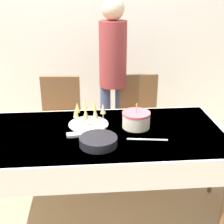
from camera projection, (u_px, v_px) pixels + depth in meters
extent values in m
plane|color=tan|center=(105.00, 210.00, 2.70)|extent=(12.00, 12.00, 0.00)
cube|color=silver|center=(96.00, 25.00, 3.78)|extent=(8.00, 0.05, 2.70)
cube|color=silver|center=(104.00, 134.00, 2.42)|extent=(1.85, 0.92, 0.03)
cube|color=silver|center=(104.00, 144.00, 2.46)|extent=(1.88, 0.95, 0.21)
cylinder|color=brown|center=(9.00, 154.00, 2.87)|extent=(0.06, 0.06, 0.72)
cylinder|color=brown|center=(192.00, 147.00, 3.00)|extent=(0.06, 0.06, 0.72)
cube|color=brown|center=(60.00, 131.00, 3.16)|extent=(0.45, 0.45, 0.04)
cube|color=brown|center=(61.00, 100.00, 3.24)|extent=(0.40, 0.07, 0.50)
cylinder|color=brown|center=(77.00, 160.00, 3.08)|extent=(0.04, 0.04, 0.41)
cylinder|color=brown|center=(40.00, 160.00, 3.08)|extent=(0.04, 0.04, 0.41)
cylinder|color=brown|center=(80.00, 142.00, 3.42)|extent=(0.04, 0.04, 0.41)
cylinder|color=brown|center=(47.00, 142.00, 3.41)|extent=(0.04, 0.04, 0.41)
cube|color=brown|center=(141.00, 128.00, 3.22)|extent=(0.43, 0.43, 0.04)
cube|color=brown|center=(138.00, 97.00, 3.30)|extent=(0.40, 0.04, 0.50)
cylinder|color=brown|center=(161.00, 155.00, 3.16)|extent=(0.04, 0.04, 0.41)
cylinder|color=brown|center=(125.00, 157.00, 3.13)|extent=(0.04, 0.04, 0.41)
cylinder|color=brown|center=(153.00, 139.00, 3.49)|extent=(0.04, 0.04, 0.41)
cylinder|color=brown|center=(121.00, 140.00, 3.46)|extent=(0.04, 0.04, 0.41)
cylinder|color=brown|center=(212.00, 173.00, 2.87)|extent=(0.04, 0.04, 0.41)
cylinder|color=beige|center=(136.00, 121.00, 2.49)|extent=(0.22, 0.22, 0.11)
cylinder|color=#D15B66|center=(136.00, 113.00, 2.46)|extent=(0.22, 0.22, 0.02)
cylinder|color=pink|center=(136.00, 109.00, 2.45)|extent=(0.01, 0.01, 0.06)
sphere|color=#F9CC4C|center=(137.00, 104.00, 2.43)|extent=(0.01, 0.01, 0.01)
cylinder|color=silver|center=(89.00, 124.00, 2.55)|extent=(0.33, 0.33, 0.01)
cylinder|color=silver|center=(103.00, 123.00, 2.56)|extent=(0.05, 0.05, 0.00)
cylinder|color=silver|center=(103.00, 118.00, 2.54)|extent=(0.01, 0.01, 0.08)
cone|color=#E0CC72|center=(103.00, 108.00, 2.51)|extent=(0.04, 0.04, 0.08)
cylinder|color=silver|center=(94.00, 119.00, 2.63)|extent=(0.05, 0.05, 0.00)
cylinder|color=silver|center=(94.00, 114.00, 2.61)|extent=(0.01, 0.01, 0.08)
cone|color=#E0CC72|center=(94.00, 105.00, 2.58)|extent=(0.04, 0.04, 0.08)
cylinder|color=silver|center=(85.00, 118.00, 2.64)|extent=(0.05, 0.05, 0.00)
cylinder|color=silver|center=(85.00, 114.00, 2.63)|extent=(0.01, 0.01, 0.08)
cone|color=#E0CC72|center=(85.00, 104.00, 2.60)|extent=(0.04, 0.04, 0.08)
cylinder|color=silver|center=(78.00, 122.00, 2.58)|extent=(0.05, 0.05, 0.00)
cylinder|color=silver|center=(78.00, 117.00, 2.57)|extent=(0.01, 0.01, 0.08)
cone|color=#E0CC72|center=(77.00, 107.00, 2.53)|extent=(0.04, 0.04, 0.08)
cylinder|color=silver|center=(76.00, 127.00, 2.49)|extent=(0.05, 0.05, 0.00)
cylinder|color=silver|center=(76.00, 122.00, 2.47)|extent=(0.01, 0.01, 0.08)
cone|color=#E0CC72|center=(76.00, 112.00, 2.44)|extent=(0.04, 0.04, 0.08)
cylinder|color=silver|center=(86.00, 128.00, 2.46)|extent=(0.05, 0.05, 0.00)
cylinder|color=silver|center=(86.00, 123.00, 2.45)|extent=(0.01, 0.01, 0.08)
cone|color=#E0CC72|center=(86.00, 113.00, 2.41)|extent=(0.04, 0.04, 0.08)
cylinder|color=silver|center=(96.00, 128.00, 2.48)|extent=(0.05, 0.05, 0.00)
cylinder|color=silver|center=(95.00, 123.00, 2.46)|extent=(0.01, 0.01, 0.08)
cone|color=#E0CC72|center=(95.00, 113.00, 2.43)|extent=(0.04, 0.04, 0.08)
cylinder|color=black|center=(98.00, 145.00, 2.22)|extent=(0.27, 0.27, 0.01)
cylinder|color=black|center=(98.00, 144.00, 2.22)|extent=(0.27, 0.27, 0.01)
cylinder|color=black|center=(98.00, 143.00, 2.22)|extent=(0.27, 0.27, 0.01)
cylinder|color=black|center=(98.00, 142.00, 2.22)|extent=(0.27, 0.27, 0.01)
cylinder|color=black|center=(98.00, 141.00, 2.21)|extent=(0.27, 0.27, 0.01)
cylinder|color=black|center=(98.00, 140.00, 2.21)|extent=(0.27, 0.27, 0.01)
cylinder|color=black|center=(98.00, 139.00, 2.21)|extent=(0.27, 0.27, 0.01)
cylinder|color=black|center=(98.00, 139.00, 2.20)|extent=(0.27, 0.27, 0.01)
cylinder|color=black|center=(98.00, 138.00, 2.20)|extent=(0.27, 0.27, 0.01)
cylinder|color=silver|center=(92.00, 129.00, 2.46)|extent=(0.22, 0.22, 0.01)
cylinder|color=silver|center=(92.00, 129.00, 2.45)|extent=(0.22, 0.22, 0.01)
cylinder|color=silver|center=(92.00, 128.00, 2.45)|extent=(0.22, 0.22, 0.01)
cylinder|color=silver|center=(92.00, 127.00, 2.45)|extent=(0.22, 0.22, 0.01)
cylinder|color=silver|center=(92.00, 126.00, 2.44)|extent=(0.22, 0.22, 0.01)
cube|color=silver|center=(147.00, 139.00, 2.30)|extent=(0.30, 0.06, 0.00)
cube|color=silver|center=(78.00, 135.00, 2.36)|extent=(0.17, 0.08, 0.02)
cube|color=#8CC6E0|center=(83.00, 127.00, 2.49)|extent=(0.15, 0.15, 0.01)
cylinder|color=#3F4C72|center=(106.00, 122.00, 3.41)|extent=(0.11, 0.11, 0.83)
cylinder|color=#3F4C72|center=(120.00, 121.00, 3.43)|extent=(0.11, 0.11, 0.83)
cylinder|color=maroon|center=(113.00, 54.00, 3.14)|extent=(0.28, 0.28, 0.66)
sphere|color=#D8B293|center=(113.00, 8.00, 2.97)|extent=(0.22, 0.22, 0.22)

